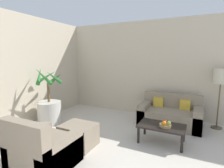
{
  "coord_description": "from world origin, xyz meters",
  "views": [
    {
      "loc": [
        0.47,
        1.52,
        1.68
      ],
      "look_at": [
        -1.47,
        5.47,
        1.0
      ],
      "focal_mm": 28.0,
      "sensor_mm": 36.0,
      "label": 1
    }
  ],
  "objects": [
    {
      "name": "sofa_loveseat",
      "position": [
        -0.08,
        5.91,
        0.26
      ],
      "size": [
        1.44,
        0.82,
        0.75
      ],
      "color": "gray",
      "rests_on": "ground_plane"
    },
    {
      "name": "armchair",
      "position": [
        -1.56,
        3.26,
        0.27
      ],
      "size": [
        0.84,
        0.83,
        0.84
      ],
      "color": "gray",
      "rests_on": "ground_plane"
    },
    {
      "name": "potted_palm",
      "position": [
        -2.86,
        4.68,
        0.39
      ],
      "size": [
        0.7,
        0.69,
        1.44
      ],
      "color": "beige",
      "rests_on": "ground_plane"
    },
    {
      "name": "wall_back",
      "position": [
        0.0,
        6.51,
        1.35
      ],
      "size": [
        8.23,
        0.06,
        2.7
      ],
      "color": "beige",
      "rests_on": "ground_plane"
    },
    {
      "name": "coffee_table",
      "position": [
        -0.09,
        4.88,
        0.31
      ],
      "size": [
        0.89,
        0.54,
        0.35
      ],
      "color": "black",
      "rests_on": "ground_plane"
    },
    {
      "name": "apple_red",
      "position": [
        -0.03,
        4.85,
        0.45
      ],
      "size": [
        0.07,
        0.07,
        0.07
      ],
      "color": "red",
      "rests_on": "fruit_bowl"
    },
    {
      "name": "apple_green",
      "position": [
        0.05,
        4.81,
        0.45
      ],
      "size": [
        0.07,
        0.07,
        0.07
      ],
      "color": "olive",
      "rests_on": "fruit_bowl"
    },
    {
      "name": "fruit_bowl",
      "position": [
        -0.02,
        4.83,
        0.38
      ],
      "size": [
        0.22,
        0.22,
        0.06
      ],
      "color": "#997A4C",
      "rests_on": "coffee_table"
    },
    {
      "name": "floor_lamp",
      "position": [
        0.96,
        6.17,
        1.19
      ],
      "size": [
        0.33,
        0.33,
        1.42
      ],
      "color": "brown",
      "rests_on": "ground_plane"
    },
    {
      "name": "orange_fruit",
      "position": [
        -0.03,
        4.77,
        0.45
      ],
      "size": [
        0.08,
        0.08,
        0.08
      ],
      "color": "orange",
      "rests_on": "fruit_bowl"
    },
    {
      "name": "ottoman",
      "position": [
        -1.49,
        4.06,
        0.21
      ],
      "size": [
        0.63,
        0.52,
        0.42
      ],
      "color": "gray",
      "rests_on": "ground_plane"
    }
  ]
}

